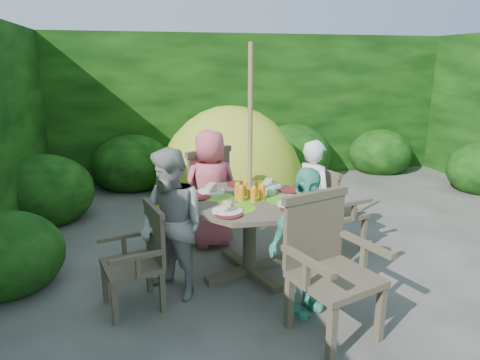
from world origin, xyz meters
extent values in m
plane|color=#45423D|center=(0.00, 0.00, 0.00)|extent=(60.00, 60.00, 0.00)
cube|color=black|center=(0.00, 4.00, 1.25)|extent=(9.00, 1.00, 2.50)
cylinder|color=#433A2B|center=(-1.08, -0.06, 0.37)|extent=(0.13, 0.13, 0.73)
cube|color=#433A2B|center=(-1.08, -0.06, 0.03)|extent=(0.95, 0.40, 0.06)
cube|color=#433A2B|center=(-1.08, -0.06, 0.03)|extent=(0.40, 0.95, 0.06)
cylinder|color=#433A2B|center=(-1.08, -0.06, 0.75)|extent=(1.68, 1.68, 0.04)
cylinder|color=#54BF20|center=(-1.24, -0.31, 0.78)|extent=(0.30, 0.30, 0.00)
cylinder|color=#54BF20|center=(-0.79, -0.17, 0.78)|extent=(0.30, 0.30, 0.00)
cylinder|color=#54BF20|center=(-1.36, 0.05, 0.78)|extent=(0.30, 0.30, 0.00)
cylinder|color=#54BF20|center=(-0.91, 0.20, 0.78)|extent=(0.30, 0.30, 0.00)
cylinder|color=#54BF20|center=(-1.08, -0.06, 0.78)|extent=(0.30, 0.30, 0.00)
cylinder|color=white|center=(-0.79, 0.26, 0.78)|extent=(0.27, 0.27, 0.01)
cylinder|color=white|center=(-1.40, 0.23, 0.78)|extent=(0.27, 0.27, 0.01)
cylinder|color=white|center=(-1.36, -0.38, 0.78)|extent=(0.27, 0.27, 0.01)
cylinder|color=white|center=(-0.76, -0.34, 0.78)|extent=(0.27, 0.27, 0.01)
cylinder|color=#B0140B|center=(-0.61, 0.10, 0.78)|extent=(0.24, 0.24, 0.01)
cylinder|color=#B0140B|center=(-1.08, 0.44, 0.78)|extent=(0.24, 0.24, 0.01)
cylinder|color=#B0140B|center=(-1.55, 0.09, 0.78)|extent=(0.24, 0.24, 0.01)
cylinder|color=#B0140B|center=(-1.37, -0.46, 0.78)|extent=(0.24, 0.24, 0.01)
cylinder|color=#B0140B|center=(-0.79, -0.45, 0.78)|extent=(0.24, 0.24, 0.01)
cylinder|color=#52A23E|center=(-0.87, 0.07, 0.81)|extent=(0.19, 0.19, 0.06)
cylinder|color=olive|center=(-1.08, -0.06, 1.10)|extent=(0.06, 0.06, 2.20)
cube|color=#433A2B|center=(0.04, 0.31, 0.41)|extent=(0.58, 0.59, 0.05)
cube|color=#433A2B|center=(0.30, 0.16, 0.20)|extent=(0.06, 0.06, 0.40)
cube|color=#433A2B|center=(0.20, 0.57, 0.20)|extent=(0.06, 0.06, 0.40)
cube|color=#433A2B|center=(-0.11, 0.06, 0.20)|extent=(0.06, 0.06, 0.40)
cube|color=#433A2B|center=(-0.21, 0.47, 0.20)|extent=(0.06, 0.06, 0.40)
cube|color=#433A2B|center=(-0.18, 0.26, 0.66)|extent=(0.15, 0.49, 0.47)
cube|color=#433A2B|center=(0.10, 0.08, 0.60)|extent=(0.47, 0.16, 0.04)
cube|color=#433A2B|center=(-0.02, 0.55, 0.60)|extent=(0.47, 0.16, 0.04)
cube|color=#433A2B|center=(-2.20, -0.43, 0.38)|extent=(0.55, 0.56, 0.04)
cube|color=#433A2B|center=(-2.44, -0.28, 0.19)|extent=(0.05, 0.05, 0.37)
cube|color=#433A2B|center=(-2.34, -0.66, 0.19)|extent=(0.05, 0.05, 0.37)
cube|color=#433A2B|center=(-2.06, -0.19, 0.19)|extent=(0.05, 0.05, 0.37)
cube|color=#433A2B|center=(-1.96, -0.57, 0.19)|extent=(0.05, 0.05, 0.37)
cube|color=#433A2B|center=(-1.99, -0.37, 0.62)|extent=(0.15, 0.46, 0.45)
cube|color=#433A2B|center=(-2.26, -0.20, 0.56)|extent=(0.44, 0.15, 0.04)
cube|color=#433A2B|center=(-2.14, -0.65, 0.56)|extent=(0.44, 0.15, 0.04)
cube|color=#433A2B|center=(-1.45, 1.06, 0.48)|extent=(0.77, 0.76, 0.06)
cube|color=#433A2B|center=(-1.35, 1.40, 0.23)|extent=(0.08, 0.08, 0.47)
cube|color=#433A2B|center=(-1.78, 1.16, 0.23)|extent=(0.08, 0.08, 0.47)
cube|color=#433A2B|center=(-1.12, 0.97, 0.23)|extent=(0.08, 0.08, 0.47)
cube|color=#433A2B|center=(-1.54, 0.73, 0.23)|extent=(0.08, 0.08, 0.47)
cube|color=#433A2B|center=(-1.32, 0.83, 0.78)|extent=(0.53, 0.32, 0.55)
cube|color=#433A2B|center=(-1.19, 1.20, 0.70)|extent=(0.32, 0.51, 0.04)
cube|color=#433A2B|center=(-1.70, 0.93, 0.70)|extent=(0.32, 0.51, 0.04)
cube|color=#433A2B|center=(-0.71, -1.18, 0.47)|extent=(0.71, 0.69, 0.05)
cube|color=#433A2B|center=(-0.87, -1.48, 0.23)|extent=(0.07, 0.07, 0.46)
cube|color=#433A2B|center=(-0.41, -1.33, 0.23)|extent=(0.07, 0.07, 0.46)
cube|color=#433A2B|center=(-1.01, -1.02, 0.23)|extent=(0.07, 0.07, 0.46)
cube|color=#433A2B|center=(-0.55, -0.87, 0.23)|extent=(0.07, 0.07, 0.46)
cube|color=#433A2B|center=(-0.79, -0.93, 0.77)|extent=(0.56, 0.21, 0.55)
cube|color=#433A2B|center=(-0.98, -1.26, 0.69)|extent=(0.22, 0.54, 0.04)
cube|color=#433A2B|center=(-0.44, -1.09, 0.69)|extent=(0.22, 0.54, 0.04)
imported|color=white|center=(-0.32, 0.19, 0.63)|extent=(0.46, 0.54, 1.27)
imported|color=#A2A19C|center=(-1.84, -0.31, 0.67)|extent=(0.79, 0.82, 1.34)
imported|color=#DA5A6B|center=(-1.33, 0.70, 0.67)|extent=(0.71, 0.52, 1.33)
imported|color=#55C7AB|center=(-0.83, -0.82, 0.62)|extent=(0.79, 0.59, 1.25)
ellipsoid|color=#B5CD27|center=(-0.74, 2.40, 0.00)|extent=(2.57, 2.57, 2.83)
ellipsoid|color=black|center=(-0.83, 1.61, 0.00)|extent=(0.84, 0.51, 0.97)
cylinder|color=yellow|center=(-0.74, 2.40, 0.02)|extent=(2.47, 2.47, 0.03)
camera|label=1|loc=(-2.07, -3.81, 2.03)|focal=32.00mm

